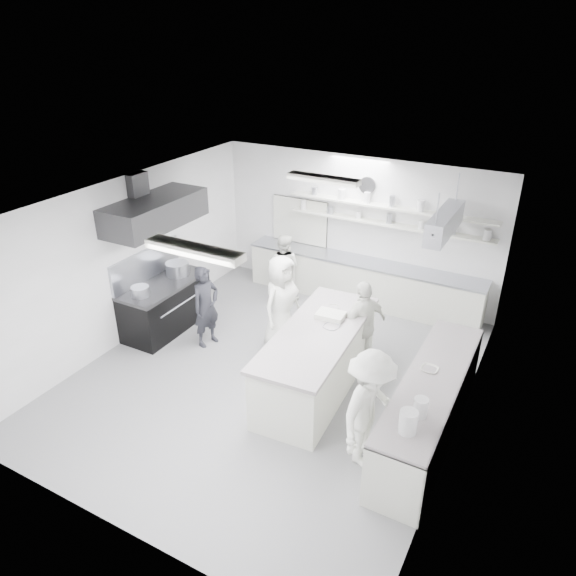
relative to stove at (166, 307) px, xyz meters
The scene contains 27 objects.
floor 2.67m from the stove, ahead, with size 6.00×7.00×0.02m, color #949494.
ceiling 3.67m from the stove, ahead, with size 6.00×7.00×0.02m, color white.
wall_back 4.18m from the stove, 50.01° to the left, with size 6.00×0.04×3.00m, color silver.
wall_front 4.80m from the stove, 56.31° to the right, with size 6.00×0.04×3.00m, color silver.
wall_left 1.19m from the stove, 135.00° to the right, with size 0.04×7.00×3.00m, color silver.
wall_right 5.71m from the stove, ahead, with size 0.04×7.00×3.00m, color silver.
stove is the anchor object (origin of this frame).
exhaust_hood 1.90m from the stove, 90.00° to the right, with size 0.85×2.00×0.50m, color #303032.
back_counter 4.03m from the stove, 43.99° to the left, with size 5.00×0.60×0.92m, color silver.
shelf_lower 4.63m from the stove, 41.99° to the left, with size 4.20×0.26×0.04m, color silver.
shelf_upper 4.74m from the stove, 41.99° to the left, with size 4.20×0.26×0.04m, color silver.
pass_through_window 3.49m from the stove, 67.12° to the left, with size 1.30×0.04×1.00m, color black.
wall_clock 4.60m from the stove, 47.54° to the left, with size 0.32×0.32×0.05m, color white.
right_counter 5.28m from the stove, ahead, with size 0.74×3.30×0.94m, color silver.
pot_rack 5.35m from the stove, 23.50° to the left, with size 0.30×1.60×0.40m, color #A2A5AE.
light_fixture_front 4.22m from the stove, 40.24° to the right, with size 1.30×0.25×0.10m, color silver.
light_fixture_rear 3.86m from the stove, 28.30° to the left, with size 1.30×0.25×0.10m, color silver.
prep_island 3.40m from the stove, ahead, with size 1.03×2.77×1.02m, color silver.
stove_pot 0.74m from the stove, 90.00° to the left, with size 0.44×0.44×0.29m, color #A2A5AE.
cook_stove 1.09m from the stove, ahead, with size 0.56×0.37×1.53m, color black.
cook_back 2.58m from the stove, 57.22° to the left, with size 0.71×0.55×1.46m, color white.
cook_island_left 2.35m from the stove, 12.77° to the left, with size 0.86×0.56×1.76m, color white.
cook_island_right 3.84m from the stove, ahead, with size 0.95×0.39×1.62m, color white.
cook_right 4.92m from the stove, 17.70° to the right, with size 1.12×0.64×1.73m, color white.
bowl_island_a 3.56m from the stove, ahead, with size 0.25×0.25×0.06m, color #A2A5AE.
bowl_island_b 3.37m from the stove, ahead, with size 0.20×0.20×0.06m, color silver.
bowl_right 5.18m from the stove, ahead, with size 0.24×0.24×0.06m, color silver.
Camera 1 is at (3.74, -6.40, 5.35)m, focal length 33.34 mm.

